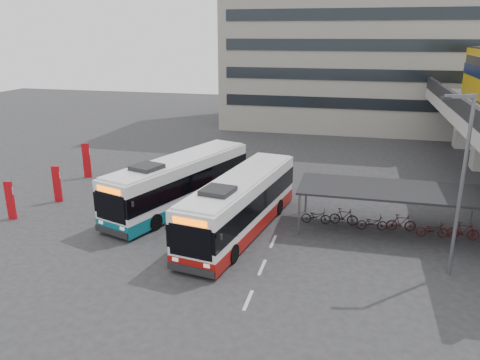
% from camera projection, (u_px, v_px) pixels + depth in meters
% --- Properties ---
extents(ground, '(120.00, 120.00, 0.00)m').
position_uv_depth(ground, '(229.00, 237.00, 25.90)').
color(ground, '#28282B').
rests_on(ground, ground).
extents(bike_shelter, '(10.00, 4.00, 2.54)m').
position_uv_depth(bike_shelter, '(388.00, 207.00, 26.28)').
color(bike_shelter, '#595B60').
rests_on(bike_shelter, ground).
extents(office_block, '(30.00, 15.00, 25.00)m').
position_uv_depth(office_block, '(360.00, 17.00, 54.05)').
color(office_block, gray).
rests_on(office_block, ground).
extents(road_markings, '(0.15, 7.60, 0.01)m').
position_uv_depth(road_markings, '(262.00, 267.00, 22.54)').
color(road_markings, beige).
rests_on(road_markings, ground).
extents(bus_main, '(4.35, 11.92, 3.45)m').
position_uv_depth(bus_main, '(241.00, 204.00, 26.22)').
color(bus_main, white).
rests_on(bus_main, ground).
extents(bus_teal, '(6.19, 12.04, 3.50)m').
position_uv_depth(bus_teal, '(180.00, 183.00, 29.95)').
color(bus_teal, white).
rests_on(bus_teal, ground).
extents(pedestrian, '(0.73, 0.74, 1.72)m').
position_uv_depth(pedestrian, '(242.00, 194.00, 30.13)').
color(pedestrian, black).
rests_on(pedestrian, ground).
extents(lamp_post, '(1.45, 0.53, 8.39)m').
position_uv_depth(lamp_post, '(460.00, 177.00, 20.48)').
color(lamp_post, '#595B60').
rests_on(lamp_post, ground).
extents(sign_totem_south, '(0.52, 0.21, 2.40)m').
position_uv_depth(sign_totem_south, '(10.00, 200.00, 28.02)').
color(sign_totem_south, '#B00A11').
rests_on(sign_totem_south, ground).
extents(sign_totem_mid, '(0.53, 0.25, 2.46)m').
position_uv_depth(sign_totem_mid, '(57.00, 183.00, 30.94)').
color(sign_totem_mid, '#B00A11').
rests_on(sign_totem_mid, ground).
extents(sign_totem_north, '(0.58, 0.30, 2.73)m').
position_uv_depth(sign_totem_north, '(87.00, 160.00, 36.14)').
color(sign_totem_north, '#B00A11').
rests_on(sign_totem_north, ground).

